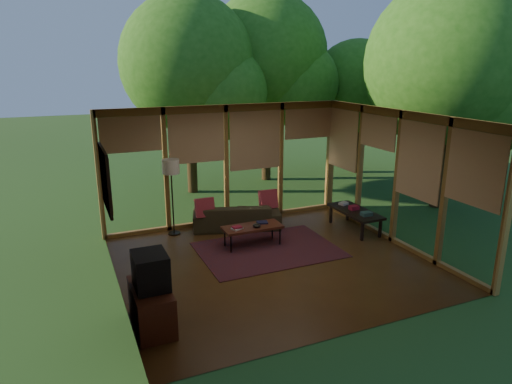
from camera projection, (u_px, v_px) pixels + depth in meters
name	position (u px, v px, depth m)	size (l,w,h in m)	color
floor	(273.00, 263.00, 8.47)	(5.50, 5.50, 0.00)	#553316
ceiling	(275.00, 117.00, 7.73)	(5.50, 5.50, 0.00)	silver
wall_left	(114.00, 212.00, 7.05)	(0.04, 5.00, 2.70)	silver
wall_front	(357.00, 242.00, 5.90)	(5.50, 0.04, 2.70)	silver
window_wall_back	(226.00, 165.00, 10.31)	(5.50, 0.12, 2.70)	olive
window_wall_right	(397.00, 178.00, 9.15)	(0.12, 5.00, 2.70)	olive
exterior_lawn	(366.00, 154.00, 18.59)	(40.00, 40.00, 0.00)	#29511E
tree_nw	(187.00, 63.00, 12.22)	(3.63, 3.63, 5.38)	#3E2E16
tree_ne	(266.00, 56.00, 13.59)	(3.66, 3.66, 5.62)	#3E2E16
tree_se	(447.00, 63.00, 10.78)	(3.90, 3.90, 5.53)	#3E2E16
tree_far	(357.00, 87.00, 14.65)	(2.96, 2.96, 4.32)	#3E2E16
rug	(268.00, 250.00, 9.05)	(2.69, 1.90, 0.01)	maroon
sofa	(237.00, 216.00, 10.18)	(1.93, 0.75, 0.56)	#362F1B
pillow_left	(205.00, 208.00, 9.77)	(0.41, 0.14, 0.41)	maroon
pillow_right	(268.00, 199.00, 10.34)	(0.42, 0.14, 0.42)	maroon
ct_book_lower	(237.00, 229.00, 8.96)	(0.21, 0.15, 0.03)	beige
ct_book_upper	(237.00, 227.00, 8.95)	(0.18, 0.14, 0.03)	maroon
ct_book_side	(262.00, 222.00, 9.30)	(0.22, 0.16, 0.03)	black
ct_bowl	(257.00, 226.00, 9.06)	(0.16, 0.16, 0.07)	black
media_cabinet	(152.00, 307.00, 6.36)	(0.50, 1.00, 0.60)	#552417
television	(150.00, 271.00, 6.22)	(0.45, 0.55, 0.50)	black
console_book_a	(366.00, 214.00, 9.65)	(0.22, 0.16, 0.08)	#2E514A
console_book_b	(354.00, 208.00, 10.05)	(0.20, 0.15, 0.09)	maroon
console_book_c	(344.00, 203.00, 10.41)	(0.20, 0.14, 0.05)	beige
floor_lamp	(171.00, 171.00, 9.51)	(0.36, 0.36, 1.65)	black
coffee_table	(252.00, 228.00, 9.15)	(1.20, 0.50, 0.43)	#552417
side_console	(355.00, 212.00, 10.03)	(0.60, 1.40, 0.46)	black
wall_painting	(105.00, 179.00, 8.25)	(0.06, 1.35, 1.15)	black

